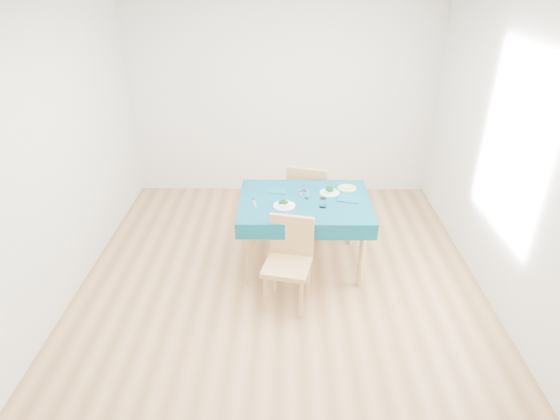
{
  "coord_description": "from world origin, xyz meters",
  "views": [
    {
      "loc": [
        0.04,
        -3.8,
        2.87
      ],
      "look_at": [
        0.0,
        0.0,
        0.85
      ],
      "focal_mm": 30.0,
      "sensor_mm": 36.0,
      "label": 1
    }
  ],
  "objects_px": {
    "table": "(304,233)",
    "side_plate": "(347,188)",
    "chair_near": "(287,258)",
    "chair_far": "(311,183)",
    "bowl_near": "(284,203)",
    "bowl_far": "(330,191)"
  },
  "relations": [
    {
      "from": "bowl_near",
      "to": "bowl_far",
      "type": "xyz_separation_m",
      "value": [
        0.47,
        0.3,
        -0.0
      ]
    },
    {
      "from": "chair_near",
      "to": "chair_far",
      "type": "distance_m",
      "value": 1.5
    },
    {
      "from": "side_plate",
      "to": "bowl_near",
      "type": "bearing_deg",
      "value": -147.93
    },
    {
      "from": "bowl_near",
      "to": "side_plate",
      "type": "xyz_separation_m",
      "value": [
        0.66,
        0.41,
        -0.03
      ]
    },
    {
      "from": "chair_near",
      "to": "bowl_near",
      "type": "relative_size",
      "value": 4.75
    },
    {
      "from": "chair_near",
      "to": "chair_far",
      "type": "relative_size",
      "value": 0.87
    },
    {
      "from": "chair_near",
      "to": "side_plate",
      "type": "bearing_deg",
      "value": 69.17
    },
    {
      "from": "chair_far",
      "to": "side_plate",
      "type": "relative_size",
      "value": 6.03
    },
    {
      "from": "table",
      "to": "bowl_near",
      "type": "relative_size",
      "value": 6.07
    },
    {
      "from": "table",
      "to": "side_plate",
      "type": "xyz_separation_m",
      "value": [
        0.46,
        0.28,
        0.38
      ]
    },
    {
      "from": "bowl_far",
      "to": "bowl_near",
      "type": "bearing_deg",
      "value": -147.64
    },
    {
      "from": "chair_far",
      "to": "bowl_near",
      "type": "bearing_deg",
      "value": 88.65
    },
    {
      "from": "table",
      "to": "side_plate",
      "type": "height_order",
      "value": "side_plate"
    },
    {
      "from": "table",
      "to": "bowl_near",
      "type": "xyz_separation_m",
      "value": [
        -0.2,
        -0.13,
        0.41
      ]
    },
    {
      "from": "chair_far",
      "to": "bowl_near",
      "type": "relative_size",
      "value": 5.44
    },
    {
      "from": "chair_far",
      "to": "side_plate",
      "type": "bearing_deg",
      "value": 141.03
    },
    {
      "from": "bowl_far",
      "to": "side_plate",
      "type": "height_order",
      "value": "bowl_far"
    },
    {
      "from": "bowl_far",
      "to": "side_plate",
      "type": "bearing_deg",
      "value": 31.35
    },
    {
      "from": "table",
      "to": "bowl_far",
      "type": "bearing_deg",
      "value": 31.86
    },
    {
      "from": "chair_near",
      "to": "bowl_near",
      "type": "distance_m",
      "value": 0.61
    },
    {
      "from": "chair_far",
      "to": "bowl_near",
      "type": "xyz_separation_m",
      "value": [
        -0.31,
        -0.94,
        0.2
      ]
    },
    {
      "from": "table",
      "to": "bowl_far",
      "type": "height_order",
      "value": "bowl_far"
    }
  ]
}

